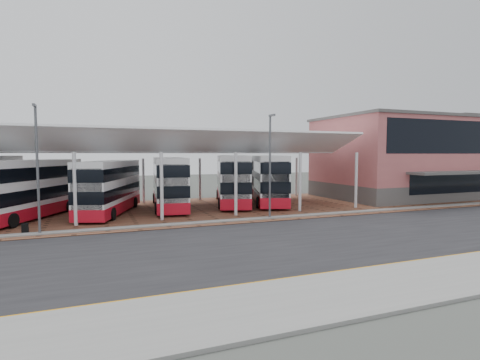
{
  "coord_description": "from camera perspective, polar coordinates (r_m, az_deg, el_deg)",
  "views": [
    {
      "loc": [
        -10.78,
        -19.85,
        5.07
      ],
      "look_at": [
        -0.4,
        6.55,
        3.08
      ],
      "focal_mm": 28.0,
      "sensor_mm": 36.0,
      "label": 1
    }
  ],
  "objects": [
    {
      "name": "yellow_line_near",
      "position": [
        17.51,
        18.2,
        -12.93
      ],
      "size": [
        120.0,
        0.12,
        0.01
      ],
      "primitive_type": "cube",
      "color": "#D28600",
      "rests_on": "road"
    },
    {
      "name": "bus_1",
      "position": [
        33.09,
        -29.6,
        -1.29
      ],
      "size": [
        7.18,
        10.99,
        4.54
      ],
      "rotation": [
        0.0,
        0.0,
        -0.46
      ],
      "color": "white",
      "rests_on": "forecourt"
    },
    {
      "name": "bus_4",
      "position": [
        37.47,
        -1.23,
        0.03
      ],
      "size": [
        5.98,
        12.06,
        4.85
      ],
      "rotation": [
        0.0,
        0.0,
        -0.29
      ],
      "color": "white",
      "rests_on": "forecourt"
    },
    {
      "name": "bus_3",
      "position": [
        35.32,
        -10.75,
        -0.44
      ],
      "size": [
        3.99,
        11.55,
        4.66
      ],
      "rotation": [
        0.0,
        0.0,
        -0.12
      ],
      "color": "white",
      "rests_on": "forecourt"
    },
    {
      "name": "suitcase",
      "position": [
        27.3,
        -29.93,
        -6.41
      ],
      "size": [
        0.38,
        0.27,
        0.65
      ],
      "primitive_type": "cube",
      "color": "black",
      "rests_on": "forecourt"
    },
    {
      "name": "ground",
      "position": [
        23.15,
        6.95,
        -8.67
      ],
      "size": [
        140.0,
        140.0,
        0.0
      ],
      "primitive_type": "plane",
      "color": "#3E413C"
    },
    {
      "name": "forecourt",
      "position": [
        35.61,
        -0.21,
        -4.13
      ],
      "size": [
        72.0,
        16.0,
        0.06
      ],
      "primitive_type": "cube",
      "color": "brown",
      "rests_on": "ground"
    },
    {
      "name": "yellow_line_far",
      "position": [
        17.74,
        17.57,
        -12.7
      ],
      "size": [
        120.0,
        0.12,
        0.01
      ],
      "primitive_type": "cube",
      "color": "#D28600",
      "rests_on": "road"
    },
    {
      "name": "canopy",
      "position": [
        34.13,
        -13.46,
        5.12
      ],
      "size": [
        37.0,
        11.63,
        7.07
      ],
      "color": "silver",
      "rests_on": "ground"
    },
    {
      "name": "sidewalk",
      "position": [
        16.09,
        22.9,
        -14.41
      ],
      "size": [
        120.0,
        4.0,
        0.14
      ],
      "primitive_type": "cube",
      "color": "slate",
      "rests_on": "ground"
    },
    {
      "name": "bus_2",
      "position": [
        33.24,
        -19.21,
        -1.07
      ],
      "size": [
        5.89,
        10.94,
        4.42
      ],
      "rotation": [
        0.0,
        0.0,
        -0.34
      ],
      "color": "white",
      "rests_on": "forecourt"
    },
    {
      "name": "lamp_west",
      "position": [
        26.33,
        -28.5,
        1.98
      ],
      "size": [
        0.16,
        0.9,
        8.07
      ],
      "color": "#53555B",
      "rests_on": "ground"
    },
    {
      "name": "lamp_east",
      "position": [
        29.09,
        4.61,
        2.6
      ],
      "size": [
        0.16,
        0.9,
        8.07
      ],
      "color": "#53555B",
      "rests_on": "ground"
    },
    {
      "name": "bus_5",
      "position": [
        38.31,
        4.29,
        0.08
      ],
      "size": [
        6.38,
        11.93,
        4.82
      ],
      "rotation": [
        0.0,
        0.0,
        -0.33
      ],
      "color": "white",
      "rests_on": "forecourt"
    },
    {
      "name": "north_kerb",
      "position": [
        28.63,
        1.01,
        -6.05
      ],
      "size": [
        120.0,
        0.8,
        0.14
      ],
      "primitive_type": "cube",
      "color": "slate",
      "rests_on": "ground"
    },
    {
      "name": "warehouse",
      "position": [
        73.33,
        31.88,
        3.47
      ],
      "size": [
        30.5,
        20.5,
        10.25
      ],
      "color": "gray",
      "rests_on": "ground"
    },
    {
      "name": "terminal",
      "position": [
        47.77,
        23.58,
        3.18
      ],
      "size": [
        18.4,
        14.4,
        9.25
      ],
      "color": "#53504E",
      "rests_on": "ground"
    },
    {
      "name": "road",
      "position": [
        22.29,
        8.19,
        -9.15
      ],
      "size": [
        120.0,
        14.0,
        0.02
      ],
      "primitive_type": "cube",
      "color": "black",
      "rests_on": "ground"
    }
  ]
}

